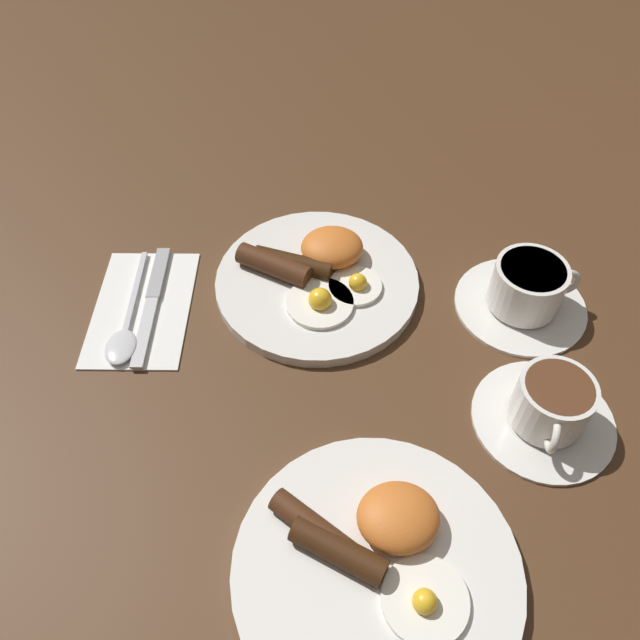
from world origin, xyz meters
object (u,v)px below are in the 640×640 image
at_px(knife, 153,297).
at_px(teacup_far, 549,408).
at_px(breakfast_plate_far, 377,562).
at_px(spoon, 124,335).
at_px(breakfast_plate_near, 317,276).
at_px(teacup_near, 526,291).

bearing_deg(knife, teacup_far, 69.11).
xyz_separation_m(breakfast_plate_far, spoon, (0.27, -0.29, -0.00)).
relative_size(breakfast_plate_near, breakfast_plate_far, 0.98).
relative_size(breakfast_plate_near, teacup_near, 1.59).
height_order(teacup_far, spoon, teacup_far).
bearing_deg(knife, spoon, -20.51).
bearing_deg(teacup_far, teacup_near, -98.13).
relative_size(teacup_near, spoon, 0.87).
relative_size(breakfast_plate_near, teacup_far, 1.69).
xyz_separation_m(teacup_far, knife, (0.44, -0.21, -0.02)).
bearing_deg(teacup_near, teacup_far, 81.87).
height_order(breakfast_plate_near, breakfast_plate_far, breakfast_plate_near).
bearing_deg(teacup_far, breakfast_plate_far, 34.59).
distance_m(teacup_far, spoon, 0.49).
height_order(teacup_far, knife, teacup_far).
relative_size(breakfast_plate_far, spoon, 1.42).
distance_m(teacup_near, teacup_far, 0.17).
distance_m(breakfast_plate_near, breakfast_plate_far, 0.37).
bearing_deg(spoon, breakfast_plate_near, 111.31).
xyz_separation_m(breakfast_plate_far, teacup_far, (-0.20, -0.14, 0.01)).
bearing_deg(teacup_far, spoon, -18.00).
height_order(breakfast_plate_far, teacup_far, teacup_far).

